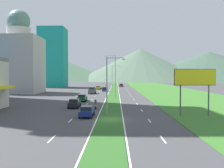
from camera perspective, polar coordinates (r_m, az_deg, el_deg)
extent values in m
plane|color=#424244|center=(34.00, -0.47, -7.95)|extent=(600.00, 600.00, 0.00)
cube|color=#2D6023|center=(93.67, 0.43, -1.63)|extent=(3.20, 240.00, 0.06)
cube|color=#387028|center=(95.73, 12.86, -1.60)|extent=(24.00, 240.00, 0.06)
cube|color=silver|center=(24.59, -13.32, -11.83)|extent=(0.16, 2.80, 0.01)
cube|color=silver|center=(33.83, -9.25, -8.02)|extent=(0.16, 2.80, 0.01)
cube|color=silver|center=(43.24, -6.98, -5.83)|extent=(0.16, 2.80, 0.01)
cube|color=silver|center=(52.75, -5.53, -4.43)|extent=(0.16, 2.80, 0.01)
cube|color=silver|center=(62.30, -4.53, -3.45)|extent=(0.16, 2.80, 0.01)
cube|color=silver|center=(71.87, -3.80, -2.73)|extent=(0.16, 2.80, 0.01)
cube|color=silver|center=(81.46, -3.24, -2.18)|extent=(0.16, 2.80, 0.01)
cube|color=silver|center=(91.07, -2.79, -1.75)|extent=(0.16, 2.80, 0.01)
cube|color=silver|center=(100.68, -2.44, -1.40)|extent=(0.16, 2.80, 0.01)
cube|color=silver|center=(110.30, -2.14, -1.11)|extent=(0.16, 2.80, 0.01)
cube|color=silver|center=(119.93, -1.89, -0.86)|extent=(0.16, 2.80, 0.01)
cube|color=silver|center=(24.24, 11.32, -12.02)|extent=(0.16, 2.80, 0.01)
cube|color=silver|center=(33.58, 8.32, -8.09)|extent=(0.16, 2.80, 0.01)
cube|color=silver|center=(43.05, 6.67, -5.87)|extent=(0.16, 2.80, 0.01)
cube|color=silver|center=(52.59, 5.61, -4.45)|extent=(0.16, 2.80, 0.01)
cube|color=silver|center=(62.16, 4.89, -3.46)|extent=(0.16, 2.80, 0.01)
cube|color=silver|center=(71.75, 4.36, -2.74)|extent=(0.16, 2.80, 0.01)
cube|color=silver|center=(81.36, 3.95, -2.19)|extent=(0.16, 2.80, 0.01)
cube|color=silver|center=(90.98, 3.63, -1.75)|extent=(0.16, 2.80, 0.01)
cube|color=silver|center=(100.60, 3.37, -1.40)|extent=(0.16, 2.80, 0.01)
cube|color=silver|center=(110.22, 3.16, -1.11)|extent=(0.16, 2.80, 0.01)
cube|color=silver|center=(119.86, 2.98, -0.87)|extent=(0.16, 2.80, 0.01)
cube|color=silver|center=(93.71, -0.64, -1.64)|extent=(0.16, 240.00, 0.01)
cube|color=silver|center=(93.68, 1.50, -1.64)|extent=(0.16, 240.00, 0.01)
cube|color=#B7B2A8|center=(90.90, -19.99, 4.03)|extent=(14.01, 14.01, 18.71)
cylinder|color=beige|center=(91.96, -20.07, 10.79)|extent=(7.82, 7.82, 2.98)
sphere|color=slate|center=(92.62, -20.09, 13.07)|extent=(7.45, 7.45, 7.45)
cube|color=teal|center=(130.22, -12.99, 5.73)|extent=(12.48, 12.48, 29.20)
cone|color=#47664C|center=(313.09, -18.68, 4.40)|extent=(211.29, 211.29, 39.85)
cone|color=#516B56|center=(275.88, 6.34, 4.26)|extent=(139.52, 139.52, 34.26)
cone|color=#3D5647|center=(299.87, 20.75, 3.72)|extent=(190.78, 190.78, 31.76)
cylinder|color=#99999E|center=(38.44, -1.15, -0.36)|extent=(0.18, 0.18, 8.61)
cylinder|color=#99999E|center=(38.38, 0.73, 5.85)|extent=(2.53, 0.29, 0.10)
ellipsoid|color=silver|center=(38.29, 2.62, 5.55)|extent=(0.56, 0.28, 0.20)
cylinder|color=#99999E|center=(64.48, 0.73, 1.59)|extent=(0.18, 0.18, 10.91)
cylinder|color=#99999E|center=(64.64, -0.46, 6.30)|extent=(2.69, 0.19, 0.10)
ellipsoid|color=silver|center=(64.62, -1.66, 6.12)|extent=(0.56, 0.28, 0.20)
cylinder|color=#99999E|center=(90.58, 0.04, 1.21)|extent=(0.18, 0.18, 9.41)
cylinder|color=#99999E|center=(90.72, 0.90, 4.09)|extent=(2.73, 0.29, 0.10)
ellipsoid|color=silver|center=(90.82, 1.76, 3.96)|extent=(0.56, 0.28, 0.20)
cylinder|color=#4C4C51|center=(38.10, 15.01, -3.54)|extent=(0.20, 0.20, 4.50)
cylinder|color=#4C4C51|center=(39.28, 20.74, -3.44)|extent=(0.20, 0.20, 4.50)
cube|color=yellow|center=(38.38, 18.01, 1.47)|extent=(5.76, 0.16, 2.19)
cube|color=#4C4C51|center=(38.49, 17.96, 1.47)|extent=(5.96, 0.08, 2.39)
cube|color=navy|center=(95.30, -1.64, -1.20)|extent=(1.74, 4.56, 0.63)
cube|color=black|center=(95.09, -1.64, -0.86)|extent=(1.49, 2.00, 0.53)
cylinder|color=black|center=(96.77, -2.09, -1.35)|extent=(0.22, 0.64, 0.64)
cylinder|color=black|center=(96.70, -1.11, -1.35)|extent=(0.22, 0.64, 0.64)
cylinder|color=black|center=(93.95, -2.19, -1.44)|extent=(0.22, 0.64, 0.64)
cylinder|color=black|center=(93.88, -1.17, -1.44)|extent=(0.22, 0.64, 0.64)
cube|color=#0C5128|center=(58.25, -6.64, -3.16)|extent=(1.78, 4.76, 0.72)
cube|color=black|center=(58.01, -6.67, -2.57)|extent=(1.53, 2.10, 0.51)
cylinder|color=black|center=(59.86, -7.26, -3.38)|extent=(0.22, 0.64, 0.64)
cylinder|color=black|center=(59.64, -5.64, -3.39)|extent=(0.22, 0.64, 0.64)
cylinder|color=black|center=(56.95, -7.69, -3.65)|extent=(0.22, 0.64, 0.64)
cylinder|color=black|center=(56.72, -5.98, -3.66)|extent=(0.22, 0.64, 0.64)
cube|color=black|center=(46.68, -8.38, -4.41)|extent=(1.76, 4.21, 0.76)
cube|color=black|center=(46.44, -8.42, -3.63)|extent=(1.51, 1.85, 0.55)
cylinder|color=black|center=(48.14, -9.12, -4.68)|extent=(0.22, 0.64, 0.64)
cylinder|color=black|center=(47.87, -7.12, -4.70)|extent=(0.22, 0.64, 0.64)
cylinder|color=black|center=(45.59, -9.70, -5.05)|extent=(0.22, 0.64, 0.64)
cylinder|color=black|center=(45.31, -7.59, -5.08)|extent=(0.22, 0.64, 0.64)
cube|color=yellow|center=(107.76, -3.08, -0.84)|extent=(1.90, 4.69, 0.63)
cube|color=black|center=(107.55, -3.08, -0.57)|extent=(1.63, 2.06, 0.42)
cylinder|color=black|center=(109.29, -3.50, -0.97)|extent=(0.22, 0.64, 0.64)
cylinder|color=black|center=(109.16, -2.54, -0.97)|extent=(0.22, 0.64, 0.64)
cylinder|color=black|center=(106.39, -3.62, -1.05)|extent=(0.22, 0.64, 0.64)
cylinder|color=black|center=(106.27, -2.64, -1.05)|extent=(0.22, 0.64, 0.64)
cube|color=navy|center=(36.41, -5.64, -6.26)|extent=(1.78, 4.43, 0.67)
cube|color=black|center=(36.15, -5.68, -5.35)|extent=(1.53, 1.95, 0.54)
cylinder|color=black|center=(37.91, -6.69, -6.45)|extent=(0.22, 0.64, 0.64)
cylinder|color=black|center=(37.73, -4.11, -6.48)|extent=(0.22, 0.64, 0.64)
cylinder|color=black|center=(35.22, -7.29, -7.09)|extent=(0.22, 0.64, 0.64)
cylinder|color=black|center=(35.02, -4.50, -7.14)|extent=(0.22, 0.64, 0.64)
cube|color=maroon|center=(131.25, 2.06, -0.32)|extent=(1.83, 4.52, 0.75)
cube|color=black|center=(131.41, 2.06, -0.05)|extent=(1.58, 1.99, 0.48)
cylinder|color=black|center=(129.89, 2.46, -0.51)|extent=(0.22, 0.64, 0.64)
cylinder|color=black|center=(129.86, 1.69, -0.51)|extent=(0.22, 0.64, 0.64)
cylinder|color=black|center=(132.69, 2.43, -0.46)|extent=(0.22, 0.64, 0.64)
cylinder|color=black|center=(132.65, 1.67, -0.46)|extent=(0.22, 0.64, 0.64)
cube|color=#515459|center=(82.07, -4.46, -1.60)|extent=(2.00, 5.40, 0.80)
cube|color=black|center=(83.62, -4.36, -0.98)|extent=(1.84, 2.00, 0.80)
cube|color=#515459|center=(81.04, -5.20, -1.21)|extent=(0.10, 3.20, 0.44)
cube|color=#515459|center=(80.86, -3.87, -1.21)|extent=(0.10, 3.20, 0.44)
cube|color=#515459|center=(79.40, -4.64, -1.27)|extent=(1.84, 0.10, 0.44)
cylinder|color=black|center=(83.80, -5.01, -1.80)|extent=(0.26, 0.80, 0.80)
cylinder|color=black|center=(83.62, -3.70, -1.81)|extent=(0.26, 0.80, 0.80)
cylinder|color=black|center=(80.58, -5.25, -1.95)|extent=(0.26, 0.80, 0.80)
cylinder|color=black|center=(80.40, -3.89, -1.96)|extent=(0.26, 0.80, 0.80)
cylinder|color=black|center=(45.26, -3.62, -5.10)|extent=(0.10, 0.60, 0.60)
cylinder|color=black|center=(43.87, -3.77, -5.32)|extent=(0.12, 0.60, 0.60)
cube|color=#C6842D|center=(44.54, -3.69, -4.99)|extent=(0.20, 1.12, 0.25)
ellipsoid|color=#C6842D|center=(44.70, -3.67, -4.51)|extent=(0.24, 0.44, 0.24)
cube|color=#4C4C51|center=(44.36, -3.71, -4.07)|extent=(0.36, 0.28, 0.70)
sphere|color=silver|center=(44.37, -3.70, -3.46)|extent=(0.26, 0.26, 0.26)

